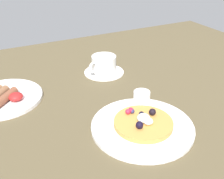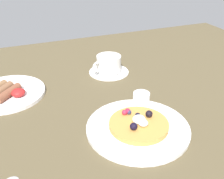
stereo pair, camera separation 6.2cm
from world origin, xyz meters
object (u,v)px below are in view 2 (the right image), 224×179
coffee_cup (109,63)px  breakfast_plate (7,93)px  coffee_saucer (109,72)px  pancake_plate (138,128)px  syrup_ramekin (141,98)px

coffee_cup → breakfast_plate: bearing=-174.8°
coffee_cup → coffee_saucer: bearing=20.3°
pancake_plate → coffee_cup: bearing=81.2°
pancake_plate → breakfast_plate: (-30.23, 31.36, 0.02)cm
pancake_plate → coffee_saucer: size_ratio=1.83×
syrup_ramekin → breakfast_plate: syrup_ramekin is taller
syrup_ramekin → breakfast_plate: (-36.35, 21.19, -2.10)cm
pancake_plate → coffee_saucer: 35.09cm
breakfast_plate → coffee_cup: (35.57, 3.25, 3.14)cm
pancake_plate → coffee_saucer: pancake_plate is taller
pancake_plate → breakfast_plate: size_ratio=1.12×
pancake_plate → syrup_ramekin: 12.06cm
breakfast_plate → coffee_cup: bearing=5.2°
coffee_saucer → pancake_plate: bearing=-99.0°
pancake_plate → coffee_saucer: (5.48, 34.66, -0.19)cm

